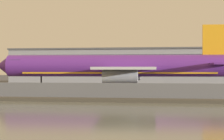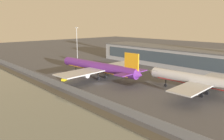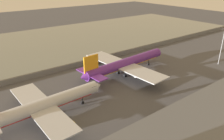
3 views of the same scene
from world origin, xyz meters
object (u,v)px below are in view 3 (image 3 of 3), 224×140
apron_light_mast_apron_west (223,41)px  passenger_jet_silver (45,105)px  ops_van (68,123)px  baggage_tug (117,61)px  cargo_jet_purple (125,64)px

apron_light_mast_apron_west → passenger_jet_silver: bearing=-5.4°
apron_light_mast_apron_west → ops_van: bearing=-0.4°
baggage_tug → passenger_jet_silver: bearing=27.4°
ops_van → apron_light_mast_apron_west: apron_light_mast_apron_west is taller
cargo_jet_purple → ops_van: 45.56m
cargo_jet_purple → baggage_tug: bearing=-114.6°
passenger_jet_silver → apron_light_mast_apron_west: 94.00m
apron_light_mast_apron_west → baggage_tug: bearing=-40.2°
cargo_jet_purple → passenger_jet_silver: size_ratio=1.21×
passenger_jet_silver → cargo_jet_purple: bearing=-165.1°
cargo_jet_purple → apron_light_mast_apron_west: size_ratio=2.25×
passenger_jet_silver → ops_van: passenger_jet_silver is taller
cargo_jet_purple → passenger_jet_silver: cargo_jet_purple is taller
baggage_tug → apron_light_mast_apron_west: 56.24m
cargo_jet_purple → passenger_jet_silver: 46.15m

